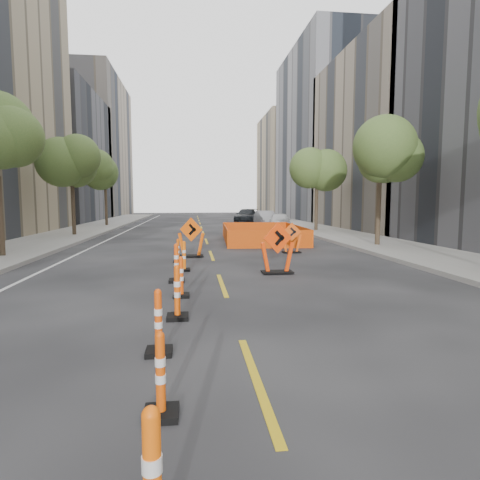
{
  "coord_description": "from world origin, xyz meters",
  "views": [
    {
      "loc": [
        -0.82,
        -6.99,
        2.36
      ],
      "look_at": [
        0.69,
        5.56,
        1.1
      ],
      "focal_mm": 30.0,
      "sensor_mm": 36.0,
      "label": 1
    }
  ],
  "objects": [
    {
      "name": "bld_left_e",
      "position": [
        -17.0,
        55.6,
        10.0
      ],
      "size": [
        12.0,
        20.0,
        20.0
      ],
      "primitive_type": "cube",
      "color": "gray",
      "rests_on": "ground"
    },
    {
      "name": "safety_fence",
      "position": [
        3.18,
        15.77,
        0.45
      ],
      "size": [
        4.56,
        7.36,
        0.9
      ],
      "primitive_type": null,
      "rotation": [
        0.0,
        0.0,
        -0.05
      ],
      "color": "#ED420C",
      "rests_on": "ground"
    },
    {
      "name": "channelizer_2",
      "position": [
        -1.34,
        -0.93,
        0.51
      ],
      "size": [
        0.4,
        0.4,
        1.02
      ],
      "primitive_type": null,
      "color": "#E04509",
      "rests_on": "ground"
    },
    {
      "name": "channelizer_5",
      "position": [
        -1.27,
        4.55,
        0.56
      ],
      "size": [
        0.44,
        0.44,
        1.12
      ],
      "primitive_type": null,
      "color": "#F74B0A",
      "rests_on": "ground"
    },
    {
      "name": "bld_left_d",
      "position": [
        -17.0,
        39.2,
        7.0
      ],
      "size": [
        12.0,
        16.0,
        14.0
      ],
      "primitive_type": "cube",
      "color": "#4C4C51",
      "rests_on": "ground"
    },
    {
      "name": "parked_car_mid",
      "position": [
        5.95,
        29.31,
        0.69
      ],
      "size": [
        1.72,
        4.29,
        1.39
      ],
      "primitive_type": "imported",
      "rotation": [
        0.0,
        0.0,
        0.06
      ],
      "color": "gray",
      "rests_on": "ground"
    },
    {
      "name": "channelizer_7",
      "position": [
        -1.35,
        8.19,
        0.46
      ],
      "size": [
        0.36,
        0.36,
        0.92
      ],
      "primitive_type": null,
      "color": "#E75509",
      "rests_on": "ground"
    },
    {
      "name": "sidewalk_left",
      "position": [
        -9.0,
        12.0,
        0.07
      ],
      "size": [
        4.0,
        90.0,
        0.15
      ],
      "primitive_type": "cube",
      "color": "gray",
      "rests_on": "ground"
    },
    {
      "name": "chevron_sign_right",
      "position": [
        3.61,
        10.43,
        0.68
      ],
      "size": [
        1.01,
        0.75,
        1.37
      ],
      "primitive_type": null,
      "rotation": [
        0.0,
        0.0,
        -0.24
      ],
      "color": "#DE4809",
      "rests_on": "ground"
    },
    {
      "name": "tree_r_c",
      "position": [
        8.4,
        22.0,
        4.53
      ],
      "size": [
        2.8,
        2.8,
        5.95
      ],
      "color": "#382B1E",
      "rests_on": "ground"
    },
    {
      "name": "tree_l_d",
      "position": [
        -8.4,
        30.0,
        4.53
      ],
      "size": [
        2.8,
        2.8,
        5.95
      ],
      "color": "#382B1E",
      "rests_on": "ground"
    },
    {
      "name": "tree_l_c",
      "position": [
        -8.4,
        20.0,
        4.53
      ],
      "size": [
        2.8,
        2.8,
        5.95
      ],
      "color": "#382B1E",
      "rests_on": "ground"
    },
    {
      "name": "channelizer_4",
      "position": [
        -1.09,
        2.72,
        0.5
      ],
      "size": [
        0.4,
        0.4,
        1.0
      ],
      "primitive_type": null,
      "color": "#E64509",
      "rests_on": "ground"
    },
    {
      "name": "sidewalk_right",
      "position": [
        9.0,
        12.0,
        0.07
      ],
      "size": [
        4.0,
        90.0,
        0.15
      ],
      "primitive_type": "cube",
      "color": "gray",
      "rests_on": "ground"
    },
    {
      "name": "channelizer_6",
      "position": [
        -1.09,
        6.37,
        0.5
      ],
      "size": [
        0.4,
        0.4,
        1.01
      ],
      "primitive_type": null,
      "color": "#FF660A",
      "rests_on": "ground"
    },
    {
      "name": "tree_r_b",
      "position": [
        8.4,
        12.0,
        4.53
      ],
      "size": [
        2.8,
        2.8,
        5.95
      ],
      "color": "#382B1E",
      "rests_on": "ground"
    },
    {
      "name": "channelizer_1",
      "position": [
        -1.17,
        -2.75,
        0.48
      ],
      "size": [
        0.38,
        0.38,
        0.96
      ],
      "primitive_type": null,
      "color": "#D64709",
      "rests_on": "ground"
    },
    {
      "name": "ground_plane",
      "position": [
        0.0,
        0.0,
        0.0
      ],
      "size": [
        140.0,
        140.0,
        0.0
      ],
      "primitive_type": "plane",
      "color": "black"
    },
    {
      "name": "bld_right_c",
      "position": [
        17.0,
        23.8,
        7.0
      ],
      "size": [
        12.0,
        16.0,
        14.0
      ],
      "primitive_type": "cube",
      "color": "gray",
      "rests_on": "ground"
    },
    {
      "name": "parked_car_far",
      "position": [
        4.87,
        34.51,
        0.72
      ],
      "size": [
        3.41,
        5.37,
        1.45
      ],
      "primitive_type": "imported",
      "rotation": [
        0.0,
        0.0,
        -0.3
      ],
      "color": "black",
      "rests_on": "ground"
    },
    {
      "name": "bld_right_e",
      "position": [
        17.0,
        58.6,
        8.0
      ],
      "size": [
        12.0,
        14.0,
        16.0
      ],
      "primitive_type": "cube",
      "color": "tan",
      "rests_on": "ground"
    },
    {
      "name": "chevron_sign_left",
      "position": [
        -0.85,
        9.65,
        0.82
      ],
      "size": [
        1.27,
        1.05,
        1.65
      ],
      "primitive_type": null,
      "rotation": [
        0.0,
        0.0,
        -0.42
      ],
      "color": "#F2560A",
      "rests_on": "ground"
    },
    {
      "name": "parked_car_near",
      "position": [
        6.0,
        23.61,
        0.71
      ],
      "size": [
        2.4,
        4.41,
        1.42
      ],
      "primitive_type": "imported",
      "rotation": [
        0.0,
        0.0,
        -0.18
      ],
      "color": "silver",
      "rests_on": "ground"
    },
    {
      "name": "chevron_sign_center",
      "position": [
        1.9,
        5.54,
        0.83
      ],
      "size": [
        1.24,
        0.93,
        1.66
      ],
      "primitive_type": null,
      "rotation": [
        0.0,
        0.0,
        0.26
      ],
      "color": "#FA3F0A",
      "rests_on": "ground"
    },
    {
      "name": "bld_right_d",
      "position": [
        17.0,
        40.2,
        10.0
      ],
      "size": [
        12.0,
        18.0,
        20.0
      ],
      "primitive_type": "cube",
      "color": "gray",
      "rests_on": "ground"
    },
    {
      "name": "channelizer_3",
      "position": [
        -1.12,
        0.9,
        0.54
      ],
      "size": [
        0.43,
        0.43,
        1.09
      ],
      "primitive_type": null,
      "color": "#E44E09",
      "rests_on": "ground"
    }
  ]
}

